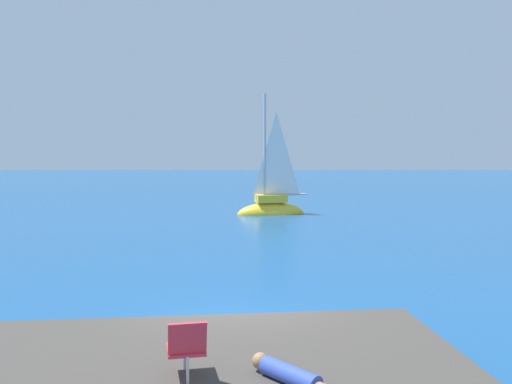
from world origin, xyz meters
The scene contains 6 objects.
ground_plane centered at (0.00, 0.00, 0.00)m, with size 160.00×160.00×0.00m, color navy.
boulder_seaward centered at (-1.42, -1.32, 0.00)m, with size 1.36×1.09×0.75m, color #3D3E3C.
boulder_inland centered at (-2.05, -1.24, 0.00)m, with size 1.47×1.17×0.81m, color #3C3C39.
sailboat_near centered at (1.31, 19.73, 0.39)m, with size 3.94×2.15×7.13m.
person_sunbather centered at (0.99, -4.12, 0.80)m, with size 1.28×1.40×0.25m.
beach_chair centered at (-0.40, -3.87, 1.12)m, with size 0.59×0.68×0.80m.
Camera 1 is at (0.48, -10.88, 3.63)m, focal length 39.82 mm.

